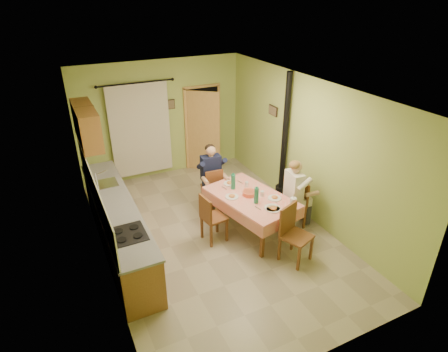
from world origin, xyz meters
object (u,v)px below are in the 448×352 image
dining_table (250,213)px  man_far (211,170)px  chair_near (295,245)px  chair_left (214,226)px  chair_far (212,195)px  chair_right (293,213)px  man_right (295,186)px  stove_flue (283,156)px

dining_table → man_far: (-0.30, 1.12, 0.50)m
chair_near → chair_left: chair_near is taller
chair_near → chair_far: bearing=-96.5°
chair_right → man_far: man_far is taller
dining_table → chair_near: 1.13m
man_right → stove_flue: bearing=-16.8°
man_right → stove_flue: (0.39, 1.00, 0.15)m
dining_table → chair_right: chair_right is taller
chair_right → dining_table: bearing=79.4°
chair_near → chair_left: (-1.02, 1.13, -0.00)m
chair_left → man_right: man_right is taller
chair_far → stove_flue: size_ratio=0.33×
chair_right → chair_left: 1.63m
chair_right → man_right: bearing=90.0°
chair_far → man_far: (0.00, 0.01, 0.59)m
chair_left → stove_flue: size_ratio=0.34×
dining_table → chair_near: size_ratio=1.89×
chair_right → stove_flue: 1.30m
chair_near → stove_flue: stove_flue is taller
dining_table → man_right: (0.83, -0.23, 0.50)m
dining_table → man_right: bearing=-28.1°
chair_right → man_far: (-1.15, 1.35, 0.59)m
stove_flue → dining_table: bearing=-147.6°
chair_near → chair_left: size_ratio=1.06×
chair_left → man_right: bearing=73.7°
chair_far → stove_flue: (1.53, -0.33, 0.74)m
man_right → chair_far: bearing=45.0°
stove_flue → chair_near: bearing=-117.4°
dining_table → chair_left: (-0.76, 0.03, -0.09)m
dining_table → chair_near: (0.25, -1.10, -0.09)m
chair_far → chair_near: chair_near is taller
chair_near → dining_table: bearing=-97.7°
chair_left → chair_near: bearing=35.0°
chair_far → stove_flue: bearing=-8.0°
man_far → stove_flue: stove_flue is taller
chair_near → man_right: bearing=-144.3°
man_far → dining_table: bearing=-70.6°
chair_right → chair_near: bearing=150.5°
chair_right → man_far: 1.86m
man_far → stove_flue: size_ratio=0.50×
chair_far → man_right: size_ratio=0.67×
chair_near → chair_left: 1.52m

